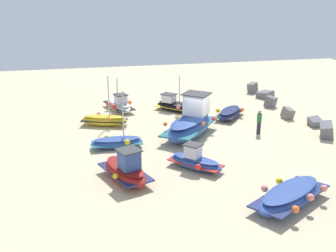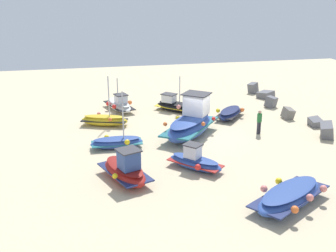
{
  "view_description": "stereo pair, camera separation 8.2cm",
  "coord_description": "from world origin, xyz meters",
  "px_view_note": "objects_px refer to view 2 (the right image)",
  "views": [
    {
      "loc": [
        25.2,
        -7.79,
        9.63
      ],
      "look_at": [
        0.23,
        -2.44,
        0.9
      ],
      "focal_mm": 44.84,
      "sensor_mm": 36.0,
      "label": 1
    },
    {
      "loc": [
        25.22,
        -7.71,
        9.63
      ],
      "look_at": [
        0.23,
        -2.44,
        0.9
      ],
      "focal_mm": 44.84,
      "sensor_mm": 36.0,
      "label": 2
    }
  ],
  "objects_px": {
    "fishing_boat_8": "(230,113)",
    "fishing_boat_1": "(290,196)",
    "fishing_boat_3": "(117,142)",
    "fishing_boat_4": "(176,105)",
    "fishing_boat_6": "(191,123)",
    "fishing_boat_5": "(104,120)",
    "fishing_boat_7": "(125,170)",
    "fishing_boat_0": "(119,105)",
    "person_walking": "(259,120)",
    "fishing_boat_2": "(195,161)"
  },
  "relations": [
    {
      "from": "fishing_boat_3",
      "to": "fishing_boat_8",
      "type": "xyz_separation_m",
      "value": [
        -4.32,
        8.87,
        -0.0
      ]
    },
    {
      "from": "fishing_boat_2",
      "to": "person_walking",
      "type": "relative_size",
      "value": 1.84
    },
    {
      "from": "fishing_boat_2",
      "to": "fishing_boat_6",
      "type": "xyz_separation_m",
      "value": [
        -5.12,
        1.13,
        0.43
      ]
    },
    {
      "from": "fishing_boat_5",
      "to": "fishing_boat_7",
      "type": "bearing_deg",
      "value": 111.32
    },
    {
      "from": "fishing_boat_2",
      "to": "fishing_boat_6",
      "type": "height_order",
      "value": "fishing_boat_6"
    },
    {
      "from": "fishing_boat_8",
      "to": "person_walking",
      "type": "height_order",
      "value": "person_walking"
    },
    {
      "from": "fishing_boat_0",
      "to": "fishing_boat_4",
      "type": "distance_m",
      "value": 4.48
    },
    {
      "from": "fishing_boat_4",
      "to": "fishing_boat_8",
      "type": "xyz_separation_m",
      "value": [
        2.64,
        3.59,
        -0.08
      ]
    },
    {
      "from": "fishing_boat_1",
      "to": "fishing_boat_8",
      "type": "relative_size",
      "value": 1.42
    },
    {
      "from": "fishing_boat_3",
      "to": "fishing_boat_4",
      "type": "xyz_separation_m",
      "value": [
        -6.96,
        5.28,
        0.08
      ]
    },
    {
      "from": "fishing_boat_1",
      "to": "person_walking",
      "type": "distance_m",
      "value": 9.54
    },
    {
      "from": "fishing_boat_5",
      "to": "fishing_boat_8",
      "type": "xyz_separation_m",
      "value": [
        0.16,
        9.33,
        -0.05
      ]
    },
    {
      "from": "fishing_boat_1",
      "to": "person_walking",
      "type": "height_order",
      "value": "person_walking"
    },
    {
      "from": "fishing_boat_5",
      "to": "fishing_boat_7",
      "type": "distance_m",
      "value": 9.08
    },
    {
      "from": "fishing_boat_3",
      "to": "fishing_boat_0",
      "type": "bearing_deg",
      "value": -97.04
    },
    {
      "from": "fishing_boat_6",
      "to": "fishing_boat_8",
      "type": "xyz_separation_m",
      "value": [
        -3.14,
        3.88,
        -0.51
      ]
    },
    {
      "from": "fishing_boat_6",
      "to": "fishing_boat_3",
      "type": "bearing_deg",
      "value": 141.82
    },
    {
      "from": "fishing_boat_1",
      "to": "fishing_boat_5",
      "type": "xyz_separation_m",
      "value": [
        -13.1,
        -7.51,
        -0.04
      ]
    },
    {
      "from": "fishing_boat_0",
      "to": "fishing_boat_8",
      "type": "height_order",
      "value": "fishing_boat_0"
    },
    {
      "from": "fishing_boat_6",
      "to": "fishing_boat_8",
      "type": "bearing_deg",
      "value": -12.4
    },
    {
      "from": "fishing_boat_1",
      "to": "fishing_boat_2",
      "type": "distance_m",
      "value": 5.66
    },
    {
      "from": "fishing_boat_0",
      "to": "fishing_boat_6",
      "type": "bearing_deg",
      "value": 13.4
    },
    {
      "from": "fishing_boat_0",
      "to": "fishing_boat_1",
      "type": "relative_size",
      "value": 0.82
    },
    {
      "from": "fishing_boat_1",
      "to": "fishing_boat_6",
      "type": "height_order",
      "value": "fishing_boat_6"
    },
    {
      "from": "fishing_boat_6",
      "to": "fishing_boat_2",
      "type": "bearing_deg",
      "value": -153.81
    },
    {
      "from": "fishing_boat_0",
      "to": "fishing_boat_5",
      "type": "xyz_separation_m",
      "value": [
        3.61,
        -1.41,
        -0.05
      ]
    },
    {
      "from": "fishing_boat_6",
      "to": "fishing_boat_8",
      "type": "relative_size",
      "value": 1.64
    },
    {
      "from": "fishing_boat_3",
      "to": "fishing_boat_5",
      "type": "height_order",
      "value": "fishing_boat_5"
    },
    {
      "from": "fishing_boat_0",
      "to": "fishing_boat_8",
      "type": "distance_m",
      "value": 8.78
    },
    {
      "from": "fishing_boat_1",
      "to": "fishing_boat_5",
      "type": "bearing_deg",
      "value": -92.46
    },
    {
      "from": "fishing_boat_0",
      "to": "fishing_boat_5",
      "type": "height_order",
      "value": "fishing_boat_5"
    },
    {
      "from": "fishing_boat_7",
      "to": "person_walking",
      "type": "xyz_separation_m",
      "value": [
        -5.16,
        9.54,
        0.37
      ]
    },
    {
      "from": "fishing_boat_8",
      "to": "fishing_boat_1",
      "type": "bearing_deg",
      "value": 31.04
    },
    {
      "from": "fishing_boat_0",
      "to": "fishing_boat_4",
      "type": "height_order",
      "value": "fishing_boat_4"
    },
    {
      "from": "fishing_boat_2",
      "to": "fishing_boat_7",
      "type": "relative_size",
      "value": 0.79
    },
    {
      "from": "fishing_boat_0",
      "to": "fishing_boat_7",
      "type": "height_order",
      "value": "fishing_boat_0"
    },
    {
      "from": "fishing_boat_6",
      "to": "fishing_boat_0",
      "type": "bearing_deg",
      "value": 68.95
    },
    {
      "from": "fishing_boat_3",
      "to": "fishing_boat_4",
      "type": "distance_m",
      "value": 8.74
    },
    {
      "from": "fishing_boat_7",
      "to": "fishing_boat_2",
      "type": "bearing_deg",
      "value": 78.15
    },
    {
      "from": "fishing_boat_8",
      "to": "fishing_boat_4",
      "type": "bearing_deg",
      "value": -87.32
    },
    {
      "from": "fishing_boat_2",
      "to": "fishing_boat_6",
      "type": "bearing_deg",
      "value": -56.01
    },
    {
      "from": "fishing_boat_5",
      "to": "person_walking",
      "type": "bearing_deg",
      "value": 177.04
    },
    {
      "from": "fishing_boat_4",
      "to": "fishing_boat_1",
      "type": "bearing_deg",
      "value": 139.75
    },
    {
      "from": "fishing_boat_1",
      "to": "fishing_boat_6",
      "type": "distance_m",
      "value": 10.03
    },
    {
      "from": "fishing_boat_5",
      "to": "fishing_boat_8",
      "type": "bearing_deg",
      "value": -162.59
    },
    {
      "from": "fishing_boat_4",
      "to": "fishing_boat_8",
      "type": "relative_size",
      "value": 1.03
    },
    {
      "from": "fishing_boat_1",
      "to": "fishing_boat_7",
      "type": "distance_m",
      "value": 8.12
    },
    {
      "from": "fishing_boat_5",
      "to": "fishing_boat_3",
      "type": "bearing_deg",
      "value": 114.23
    },
    {
      "from": "fishing_boat_1",
      "to": "fishing_boat_2",
      "type": "relative_size",
      "value": 1.55
    },
    {
      "from": "fishing_boat_8",
      "to": "person_walking",
      "type": "distance_m",
      "value": 3.86
    }
  ]
}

